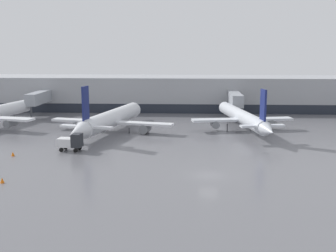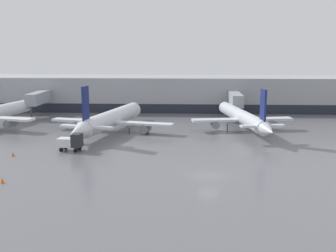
{
  "view_description": "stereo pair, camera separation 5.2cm",
  "coord_description": "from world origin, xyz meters",
  "px_view_note": "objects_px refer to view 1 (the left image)",
  "views": [
    {
      "loc": [
        -2.74,
        -53.51,
        16.47
      ],
      "look_at": [
        -6.33,
        19.6,
        3.0
      ],
      "focal_mm": 45.0,
      "sensor_mm": 36.0,
      "label": 1
    },
    {
      "loc": [
        -2.69,
        -53.51,
        16.47
      ],
      "look_at": [
        -6.33,
        19.6,
        3.0
      ],
      "focal_mm": 45.0,
      "sensor_mm": 36.0,
      "label": 2
    }
  ],
  "objects_px": {
    "parked_jet_0": "(111,119)",
    "traffic_cone_2": "(13,154)",
    "service_truck_0": "(71,142)",
    "traffic_cone_0": "(2,180)",
    "parked_jet_2": "(243,117)"
  },
  "relations": [
    {
      "from": "parked_jet_0",
      "to": "traffic_cone_0",
      "type": "relative_size",
      "value": 48.76
    },
    {
      "from": "service_truck_0",
      "to": "traffic_cone_2",
      "type": "xyz_separation_m",
      "value": [
        -8.18,
        -3.75,
        -1.21
      ]
    },
    {
      "from": "parked_jet_0",
      "to": "traffic_cone_0",
      "type": "distance_m",
      "value": 34.23
    },
    {
      "from": "service_truck_0",
      "to": "traffic_cone_2",
      "type": "height_order",
      "value": "service_truck_0"
    },
    {
      "from": "parked_jet_0",
      "to": "parked_jet_2",
      "type": "bearing_deg",
      "value": -71.94
    },
    {
      "from": "parked_jet_2",
      "to": "traffic_cone_0",
      "type": "relative_size",
      "value": 48.71
    },
    {
      "from": "parked_jet_2",
      "to": "traffic_cone_2",
      "type": "relative_size",
      "value": 50.06
    },
    {
      "from": "service_truck_0",
      "to": "traffic_cone_0",
      "type": "height_order",
      "value": "service_truck_0"
    },
    {
      "from": "parked_jet_0",
      "to": "traffic_cone_0",
      "type": "height_order",
      "value": "parked_jet_0"
    },
    {
      "from": "service_truck_0",
      "to": "traffic_cone_2",
      "type": "distance_m",
      "value": 9.08
    },
    {
      "from": "parked_jet_2",
      "to": "service_truck_0",
      "type": "bearing_deg",
      "value": 112.09
    },
    {
      "from": "service_truck_0",
      "to": "traffic_cone_0",
      "type": "bearing_deg",
      "value": -97.1
    },
    {
      "from": "parked_jet_0",
      "to": "traffic_cone_2",
      "type": "height_order",
      "value": "parked_jet_0"
    },
    {
      "from": "traffic_cone_0",
      "to": "traffic_cone_2",
      "type": "relative_size",
      "value": 1.03
    },
    {
      "from": "parked_jet_0",
      "to": "service_truck_0",
      "type": "xyz_separation_m",
      "value": [
        -3.56,
        -16.38,
        -1.03
      ]
    }
  ]
}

